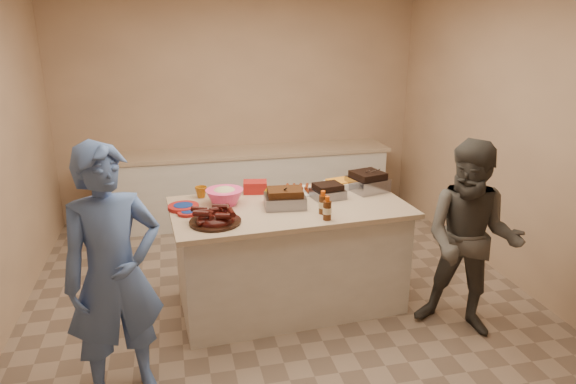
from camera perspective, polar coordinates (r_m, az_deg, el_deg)
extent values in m
cube|color=#47230F|center=(4.28, -0.34, -1.66)|extent=(0.36, 0.29, 0.10)
cube|color=black|center=(4.51, 4.42, -0.67)|extent=(0.30, 0.26, 0.08)
cube|color=gray|center=(4.76, 8.78, 0.18)|extent=(0.37, 0.37, 0.12)
cylinder|color=silver|center=(4.66, 1.43, 0.02)|extent=(0.37, 0.37, 0.05)
cube|color=orange|center=(4.82, 6.07, 0.53)|extent=(0.34, 0.28, 0.08)
cylinder|color=#47230E|center=(4.02, 4.35, -3.08)|extent=(0.07, 0.07, 0.19)
cylinder|color=#47230E|center=(4.14, 3.87, -2.40)|extent=(0.07, 0.07, 0.19)
cylinder|color=#DB9E07|center=(4.40, -2.41, -1.13)|extent=(0.05, 0.05, 0.13)
imported|color=silver|center=(4.43, 0.20, -0.96)|extent=(0.13, 0.05, 0.13)
cylinder|color=maroon|center=(4.33, -11.54, -1.83)|extent=(0.27, 0.27, 0.03)
cylinder|color=maroon|center=(4.19, -11.07, -2.46)|extent=(0.17, 0.17, 0.02)
imported|color=#A8600D|center=(4.58, -9.60, -0.59)|extent=(0.11, 0.10, 0.11)
cube|color=maroon|center=(4.66, -3.66, -0.04)|extent=(0.23, 0.19, 0.10)
imported|color=#4D4A45|center=(4.60, 18.59, -14.14)|extent=(1.58, 1.71, 0.60)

